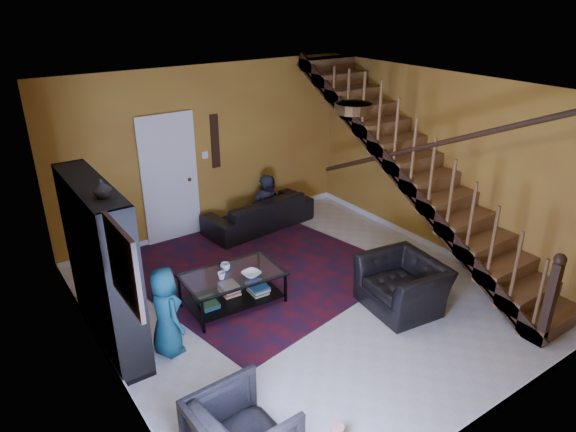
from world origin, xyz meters
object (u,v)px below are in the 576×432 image
at_px(sofa, 259,212).
at_px(armchair_right, 402,285).
at_px(bookshelf, 103,269).
at_px(coffee_table, 233,287).

relative_size(sofa, armchair_right, 1.92).
xyz_separation_m(sofa, armchair_right, (0.24, -3.18, 0.05)).
bearing_deg(armchair_right, bookshelf, -106.94).
xyz_separation_m(bookshelf, armchair_right, (3.34, -1.48, -0.63)).
height_order(armchair_right, coffee_table, armchair_right).
distance_m(sofa, coffee_table, 2.47).
bearing_deg(sofa, armchair_right, 88.16).
bearing_deg(coffee_table, bookshelf, 172.57).
bearing_deg(armchair_right, sofa, -168.75).
distance_m(bookshelf, armchair_right, 3.71).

